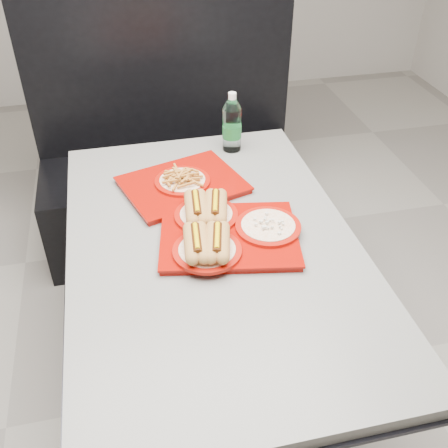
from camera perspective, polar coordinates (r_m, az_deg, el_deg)
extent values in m
plane|color=gray|center=(2.20, -0.94, -17.39)|extent=(6.00, 6.00, 0.00)
cylinder|color=black|center=(2.18, -0.95, -17.00)|extent=(0.52, 0.52, 0.05)
cylinder|color=black|center=(1.90, -1.06, -10.69)|extent=(0.11, 0.11, 0.66)
cube|color=black|center=(1.67, -1.18, -3.17)|extent=(0.92, 1.42, 0.01)
cube|color=slate|center=(1.66, -1.19, -2.51)|extent=(0.90, 1.40, 0.04)
cube|color=black|center=(2.77, -5.39, 2.51)|extent=(1.30, 0.55, 0.45)
cube|color=black|center=(2.71, -6.87, 15.42)|extent=(1.30, 0.10, 1.10)
cube|color=#870A03|center=(1.65, 0.54, -1.47)|extent=(0.47, 0.40, 0.02)
cube|color=#870A03|center=(1.64, 0.54, -1.14)|extent=(0.48, 0.41, 0.01)
cylinder|color=#950E04|center=(1.57, -1.85, -2.93)|extent=(0.21, 0.21, 0.01)
cylinder|color=white|center=(1.56, -1.85, -2.75)|extent=(0.17, 0.17, 0.00)
cylinder|color=#950E04|center=(1.71, -1.95, 0.97)|extent=(0.21, 0.21, 0.01)
cylinder|color=white|center=(1.71, -1.95, 1.13)|extent=(0.17, 0.17, 0.00)
cylinder|color=#950E04|center=(1.67, 4.82, -0.27)|extent=(0.21, 0.21, 0.01)
cylinder|color=white|center=(1.66, 4.84, -0.11)|extent=(0.17, 0.17, 0.00)
cube|color=#870A03|center=(1.90, -4.51, 4.15)|extent=(0.47, 0.41, 0.02)
cube|color=#870A03|center=(1.89, -4.53, 4.44)|extent=(0.48, 0.43, 0.01)
cylinder|color=#950E04|center=(1.89, -4.54, 4.67)|extent=(0.20, 0.20, 0.01)
cylinder|color=white|center=(1.89, -4.55, 4.82)|extent=(0.16, 0.16, 0.00)
cylinder|color=silver|center=(2.11, 0.87, 10.26)|extent=(0.07, 0.07, 0.18)
cylinder|color=#186128|center=(2.11, 0.87, 10.05)|extent=(0.08, 0.08, 0.05)
cone|color=silver|center=(2.06, 0.90, 12.96)|extent=(0.07, 0.07, 0.04)
cylinder|color=silver|center=(2.05, 0.90, 13.78)|extent=(0.03, 0.03, 0.02)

